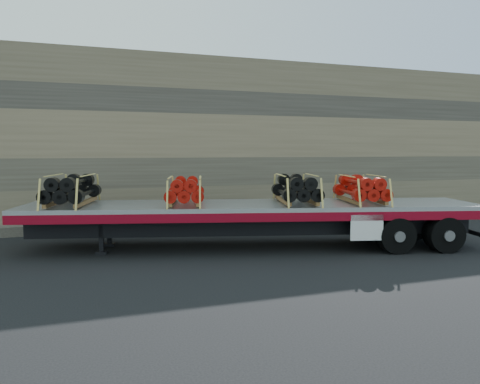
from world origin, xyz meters
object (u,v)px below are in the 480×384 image
object	(u,v)px
bundle_midfront	(185,191)
bundle_rear	(361,190)
trailer	(252,225)
bundle_front	(72,191)
bundle_midrear	(296,190)

from	to	relation	value
bundle_midfront	bundle_rear	size ratio (longest dim) A/B	0.97
trailer	bundle_front	size ratio (longest dim) A/B	5.68
bundle_front	bundle_rear	size ratio (longest dim) A/B	1.06
bundle_front	bundle_midfront	distance (m)	3.47
bundle_midrear	bundle_rear	bearing A→B (deg)	0.00
trailer	bundle_rear	world-z (taller)	bundle_rear
bundle_midrear	bundle_rear	world-z (taller)	bundle_midrear
bundle_front	bundle_midrear	xyz separation A→B (m)	(6.73, -1.84, -0.01)
trailer	bundle_front	distance (m)	5.68
trailer	bundle_midfront	xyz separation A→B (m)	(-2.02, 0.55, 1.11)
trailer	bundle_rear	xyz separation A→B (m)	(3.39, -0.93, 1.12)
bundle_midfront	bundle_rear	xyz separation A→B (m)	(5.41, -1.48, 0.01)
bundle_front	bundle_rear	bearing A→B (deg)	0.00
bundle_midfront	bundle_midrear	xyz separation A→B (m)	(3.38, -0.92, 0.03)
bundle_front	bundle_rear	distance (m)	9.08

